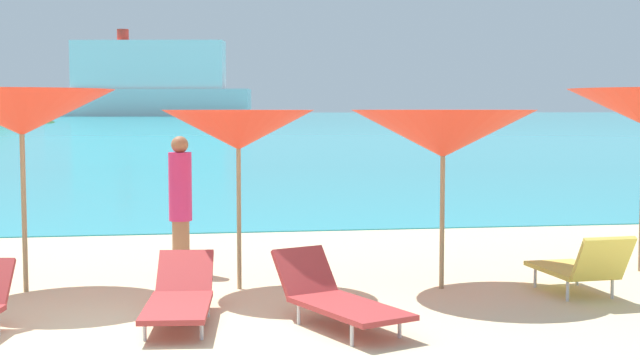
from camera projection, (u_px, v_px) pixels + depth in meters
The scene contains 10 objects.
ground_plane at pixel (154, 219), 17.85m from camera, with size 50.00×100.00×0.30m, color beige.
ocean_water at pixel (178, 116), 231.14m from camera, with size 650.00×440.00×0.02m, color #2DADBC.
umbrella_4 at pixel (21, 113), 9.86m from camera, with size 2.17×2.17×2.27m.
umbrella_5 at pixel (238, 130), 10.03m from camera, with size 1.90×1.90×2.05m.
umbrella_6 at pixel (443, 134), 10.06m from camera, with size 2.25×2.25×2.05m.
lounge_chair_0 at pixel (337, 298), 8.38m from camera, with size 1.19×1.74×0.66m.
lounge_chair_2 at pixel (180, 296), 8.54m from camera, with size 0.74×1.75×0.59m.
lounge_chair_6 at pixel (581, 267), 9.76m from camera, with size 0.71×1.40×0.74m.
beachgoer_1 at pixel (180, 199), 11.12m from camera, with size 0.29×0.29×1.72m.
cruise_ship at pixel (149, 83), 232.62m from camera, with size 53.53×17.96×22.67m.
Camera 1 is at (0.54, -8.03, 2.06)m, focal length 49.92 mm.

